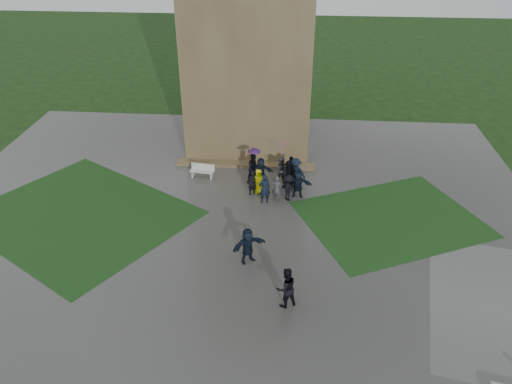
# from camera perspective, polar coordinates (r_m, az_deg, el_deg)

# --- Properties ---
(ground) EXTENTS (120.00, 120.00, 0.00)m
(ground) POSITION_cam_1_polar(r_m,az_deg,el_deg) (23.70, -3.79, -8.91)
(ground) COLOR black
(plaza) EXTENTS (34.00, 34.00, 0.02)m
(plaza) POSITION_cam_1_polar(r_m,az_deg,el_deg) (25.26, -3.16, -6.02)
(plaza) COLOR #3A3A38
(plaza) RESTS_ON ground
(lawn_inset_left) EXTENTS (14.10, 13.46, 0.01)m
(lawn_inset_left) POSITION_cam_1_polar(r_m,az_deg,el_deg) (29.08, -19.50, -2.52)
(lawn_inset_left) COLOR #133512
(lawn_inset_left) RESTS_ON plaza
(lawn_inset_right) EXTENTS (11.12, 10.15, 0.01)m
(lawn_inset_right) POSITION_cam_1_polar(r_m,az_deg,el_deg) (28.07, 15.16, -3.00)
(lawn_inset_right) COLOR #133512
(lawn_inset_right) RESTS_ON plaza
(tower) EXTENTS (8.00, 8.00, 18.00)m
(tower) POSITION_cam_1_polar(r_m,az_deg,el_deg) (33.77, -0.60, 20.22)
(tower) COLOR brown
(tower) RESTS_ON ground
(tower_plinth) EXTENTS (9.00, 0.80, 0.22)m
(tower_plinth) POSITION_cam_1_polar(r_m,az_deg,el_deg) (32.46, -1.22, 3.18)
(tower_plinth) COLOR brown
(tower_plinth) RESTS_ON plaza
(bench) EXTENTS (1.55, 0.67, 0.87)m
(bench) POSITION_cam_1_polar(r_m,az_deg,el_deg) (31.14, -6.14, 2.44)
(bench) COLOR silver
(bench) RESTS_ON plaza
(visitor_cluster) EXTENTS (3.99, 3.39, 2.66)m
(visitor_cluster) POSITION_cam_1_polar(r_m,az_deg,el_deg) (29.39, 2.70, 2.14)
(visitor_cluster) COLOR black
(visitor_cluster) RESTS_ON plaza
(pedestrian_mid) EXTENTS (1.77, 1.46, 1.85)m
(pedestrian_mid) POSITION_cam_1_polar(r_m,az_deg,el_deg) (23.60, -0.95, -6.12)
(pedestrian_mid) COLOR black
(pedestrian_mid) RESTS_ON plaza
(pedestrian_near) EXTENTS (1.07, 0.92, 1.91)m
(pedestrian_near) POSITION_cam_1_polar(r_m,az_deg,el_deg) (21.29, 3.44, -10.86)
(pedestrian_near) COLOR black
(pedestrian_near) RESTS_ON plaza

